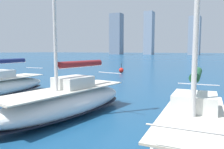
# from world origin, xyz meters

# --- Properties ---
(sailboat_forest) EXTENTS (2.76, 6.94, 12.56)m
(sailboat_forest) POSITION_xyz_m (-3.32, -5.44, 0.73)
(sailboat_forest) COLOR white
(sailboat_forest) RESTS_ON ground
(sailboat_maroon) EXTENTS (3.42, 8.19, 10.60)m
(sailboat_maroon) POSITION_xyz_m (2.62, -6.31, 0.77)
(sailboat_maroon) COLOR white
(sailboat_maroon) RESTS_ON ground
(channel_buoy) EXTENTS (0.70, 0.70, 1.40)m
(channel_buoy) POSITION_xyz_m (9.15, -26.76, 0.36)
(channel_buoy) COLOR red
(channel_buoy) RESTS_ON ground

